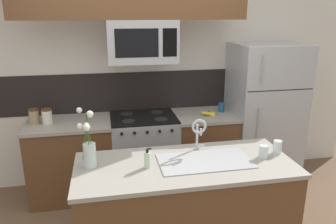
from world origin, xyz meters
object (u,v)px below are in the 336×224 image
at_px(banana_bunch, 209,114).
at_px(spare_glass, 277,147).
at_px(sink_faucet, 199,130).
at_px(flower_vase, 89,150).
at_px(coffee_tin, 221,107).
at_px(microwave, 142,41).
at_px(storage_jar_medium, 47,116).
at_px(stove_range, 144,153).
at_px(refrigerator, 263,113).
at_px(drinking_glass, 264,152).
at_px(dish_soap_bottle, 147,160).
at_px(storage_jar_tall, 34,116).

height_order(banana_bunch, spare_glass, spare_glass).
distance_m(banana_bunch, sink_faucet, 1.09).
height_order(sink_faucet, flower_vase, flower_vase).
bearing_deg(coffee_tin, flower_vase, -141.50).
relative_size(microwave, storage_jar_medium, 4.39).
height_order(stove_range, coffee_tin, coffee_tin).
height_order(refrigerator, sink_faucet, refrigerator).
height_order(coffee_tin, drinking_glass, same).
bearing_deg(coffee_tin, banana_bunch, -149.84).
bearing_deg(stove_range, coffee_tin, 2.95).
bearing_deg(sink_faucet, drinking_glass, -24.25).
bearing_deg(flower_vase, dish_soap_bottle, -12.26).
relative_size(banana_bunch, drinking_glass, 1.73).
relative_size(microwave, spare_glass, 6.43).
xyz_separation_m(microwave, flower_vase, (-0.57, -1.15, -0.73)).
distance_m(storage_jar_tall, sink_faucet, 1.89).
bearing_deg(dish_soap_bottle, banana_bunch, 53.30).
distance_m(storage_jar_tall, drinking_glass, 2.44).
height_order(stove_range, banana_bunch, banana_bunch).
bearing_deg(flower_vase, microwave, 63.77).
bearing_deg(drinking_glass, storage_jar_tall, 147.89).
distance_m(microwave, spare_glass, 1.77).
height_order(stove_range, drinking_glass, drinking_glass).
bearing_deg(banana_bunch, drinking_glass, -86.03).
relative_size(storage_jar_medium, sink_faucet, 0.55).
bearing_deg(storage_jar_tall, microwave, -1.90).
distance_m(banana_bunch, coffee_tin, 0.22).
xyz_separation_m(microwave, sink_faucet, (0.36, -1.03, -0.68)).
height_order(stove_range, storage_jar_medium, storage_jar_medium).
bearing_deg(flower_vase, stove_range, 64.18).
bearing_deg(storage_jar_tall, stove_range, -0.91).
height_order(microwave, spare_glass, microwave).
relative_size(refrigerator, storage_jar_medium, 10.21).
bearing_deg(drinking_glass, coffee_tin, 85.36).
distance_m(banana_bunch, dish_soap_bottle, 1.51).
distance_m(microwave, storage_jar_tall, 1.44).
bearing_deg(refrigerator, coffee_tin, 176.83).
relative_size(stove_range, storage_jar_tall, 5.51).
xyz_separation_m(storage_jar_tall, dish_soap_bottle, (1.08, -1.29, -0.02)).
relative_size(microwave, dish_soap_bottle, 4.51).
distance_m(storage_jar_tall, dish_soap_bottle, 1.68).
xyz_separation_m(stove_range, drinking_glass, (0.86, -1.28, 0.50)).
xyz_separation_m(storage_jar_medium, dish_soap_bottle, (0.94, -1.26, -0.02)).
xyz_separation_m(stove_range, sink_faucet, (0.36, -1.05, 0.65)).
relative_size(banana_bunch, flower_vase, 0.40).
bearing_deg(dish_soap_bottle, storage_jar_medium, 126.63).
relative_size(storage_jar_tall, drinking_glass, 1.53).
height_order(storage_jar_tall, sink_faucet, sink_faucet).
bearing_deg(storage_jar_medium, stove_range, 0.49).
relative_size(spare_glass, flower_vase, 0.24).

